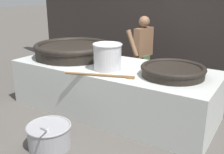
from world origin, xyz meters
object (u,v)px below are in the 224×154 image
(giant_wok_far, at_px, (173,70))
(cook, at_px, (143,52))
(stock_pot, at_px, (107,56))
(prep_bowl_vegetables, at_px, (49,135))
(giant_wok_near, at_px, (73,49))

(giant_wok_far, xyz_separation_m, cook, (-1.08, 1.14, -0.06))
(stock_pot, relative_size, prep_bowl_vegetables, 0.68)
(stock_pot, bearing_deg, giant_wok_far, 13.48)
(giant_wok_near, bearing_deg, cook, 42.97)
(giant_wok_far, bearing_deg, prep_bowl_vegetables, -128.37)
(giant_wok_far, distance_m, stock_pot, 1.09)
(giant_wok_far, bearing_deg, giant_wok_near, 176.25)
(cook, xyz_separation_m, prep_bowl_vegetables, (-0.13, -2.67, -0.70))
(stock_pot, bearing_deg, giant_wok_near, 160.28)
(giant_wok_far, height_order, prep_bowl_vegetables, giant_wok_far)
(giant_wok_far, xyz_separation_m, prep_bowl_vegetables, (-1.21, -1.52, -0.76))
(giant_wok_near, distance_m, stock_pot, 1.17)
(cook, bearing_deg, giant_wok_near, 52.56)
(giant_wok_near, height_order, prep_bowl_vegetables, giant_wok_near)
(giant_wok_near, relative_size, stock_pot, 3.08)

